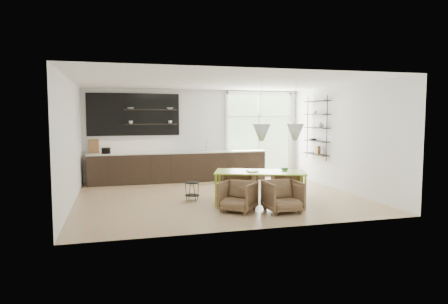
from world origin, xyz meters
TOP-DOWN VIEW (x-y plane):
  - room at (0.58, 1.10)m, footprint 7.02×6.01m
  - kitchen_run at (-0.70, 2.69)m, footprint 5.54×0.69m
  - right_shelving at (3.36, 1.17)m, footprint 0.26×1.22m
  - dining_table at (0.75, -0.97)m, footprint 2.29×1.60m
  - armchair_back_left at (0.54, -0.14)m, footprint 1.02×1.03m
  - armchair_back_right at (1.66, -0.43)m, footprint 0.89×0.90m
  - armchair_front_left at (0.01, -1.59)m, footprint 1.00×1.00m
  - armchair_front_right at (0.92, -1.90)m, footprint 0.75×0.77m
  - wire_stool at (-0.74, -0.22)m, footprint 0.36×0.36m
  - table_book at (0.43, -0.96)m, footprint 0.26×0.34m
  - table_bowl at (1.37, -0.98)m, footprint 0.19×0.19m

SIDE VIEW (x-z plane):
  - wire_stool at x=-0.74m, z-range 0.06..0.52m
  - armchair_front_left at x=0.01m, z-range 0.00..0.65m
  - armchair_back_right at x=1.66m, z-range 0.00..0.67m
  - armchair_front_right at x=0.92m, z-range 0.00..0.68m
  - armchair_back_left at x=0.54m, z-range 0.00..0.69m
  - kitchen_run at x=-0.70m, z-range -0.78..1.97m
  - dining_table at x=0.75m, z-range 0.33..1.09m
  - table_book at x=0.43m, z-range 0.76..0.79m
  - table_bowl at x=1.37m, z-range 0.76..0.82m
  - room at x=0.58m, z-range 0.00..2.92m
  - right_shelving at x=3.36m, z-range 0.70..2.60m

